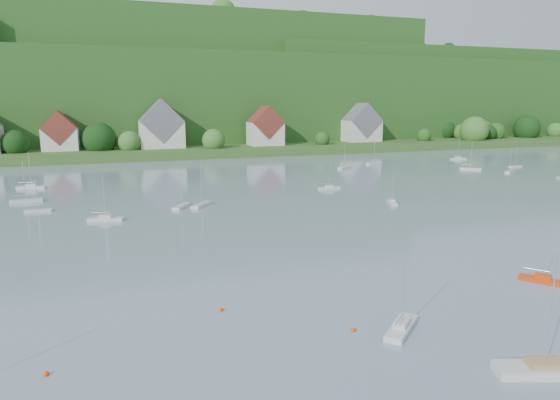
% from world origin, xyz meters
% --- Properties ---
extents(far_shore_strip, '(600.00, 60.00, 3.00)m').
position_xyz_m(far_shore_strip, '(0.00, 200.00, 1.50)').
color(far_shore_strip, '#355821').
rests_on(far_shore_strip, ground).
extents(forested_ridge, '(620.00, 181.22, 69.89)m').
position_xyz_m(forested_ridge, '(0.39, 268.57, 22.89)').
color(forested_ridge, '#164516').
rests_on(forested_ridge, ground).
extents(village_building_1, '(12.00, 9.36, 14.00)m').
position_xyz_m(village_building_1, '(-30.00, 189.00, 8.75)').
color(village_building_1, '#BCB7AC').
rests_on(village_building_1, far_shore_strip).
extents(village_building_2, '(16.00, 11.44, 18.00)m').
position_xyz_m(village_building_2, '(5.00, 188.00, 10.27)').
color(village_building_2, '#BCB7AC').
rests_on(village_building_2, far_shore_strip).
extents(village_building_3, '(13.00, 10.40, 15.50)m').
position_xyz_m(village_building_3, '(45.00, 186.00, 9.43)').
color(village_building_3, '#BCB7AC').
rests_on(village_building_3, far_shore_strip).
extents(village_building_4, '(15.00, 10.40, 16.50)m').
position_xyz_m(village_building_4, '(90.00, 190.00, 9.59)').
color(village_building_4, '#BCB7AC').
rests_on(village_building_4, far_shore_strip).
extents(near_sailboat_2, '(7.47, 4.27, 9.72)m').
position_xyz_m(near_sailboat_2, '(16.40, 24.59, 0.49)').
color(near_sailboat_2, silver).
rests_on(near_sailboat_2, ground).
extents(near_sailboat_3, '(5.23, 4.93, 7.58)m').
position_xyz_m(near_sailboat_3, '(10.29, 34.27, 0.42)').
color(near_sailboat_3, silver).
rests_on(near_sailboat_3, ground).
extents(near_sailboat_5, '(4.01, 4.81, 6.66)m').
position_xyz_m(near_sailboat_5, '(32.04, 39.32, 0.40)').
color(near_sailboat_5, red).
rests_on(near_sailboat_5, ground).
extents(mooring_buoy_0, '(0.44, 0.44, 0.44)m').
position_xyz_m(mooring_buoy_0, '(-18.91, 36.68, 0.00)').
color(mooring_buoy_0, '#FA3D02').
rests_on(mooring_buoy_0, ground).
extents(mooring_buoy_2, '(0.43, 0.43, 0.43)m').
position_xyz_m(mooring_buoy_2, '(6.19, 35.64, 0.00)').
color(mooring_buoy_2, '#FA3D02').
rests_on(mooring_buoy_2, ground).
extents(mooring_buoy_3, '(0.45, 0.45, 0.45)m').
position_xyz_m(mooring_buoy_3, '(-4.05, 43.72, 0.00)').
color(mooring_buoy_3, '#FA3D02').
rests_on(mooring_buoy_3, ground).
extents(far_sailboat_cluster, '(198.15, 73.49, 8.71)m').
position_xyz_m(far_sailboat_cluster, '(12.77, 116.39, 0.37)').
color(far_sailboat_cluster, silver).
rests_on(far_sailboat_cluster, ground).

